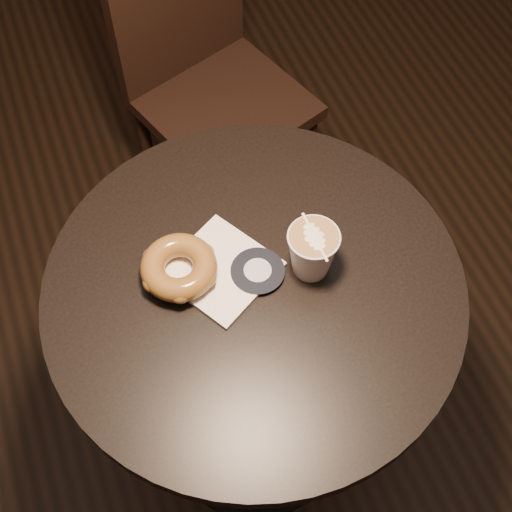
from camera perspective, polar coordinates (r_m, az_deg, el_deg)
name	(u,v)px	position (r m, az deg, el deg)	size (l,w,h in m)	color
cafe_table	(254,336)	(1.35, -0.14, -6.46)	(0.70, 0.70, 0.75)	black
chair	(202,57)	(1.84, -4.38, 15.61)	(0.48, 0.48, 0.94)	black
pastry_bag	(221,270)	(1.18, -2.83, -1.12)	(0.16, 0.16, 0.01)	white
doughnut	(179,267)	(1.16, -6.19, -0.90)	(0.13, 0.13, 0.04)	brown
latte_cup	(312,252)	(1.15, 4.51, 0.30)	(0.09, 0.09, 0.09)	silver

